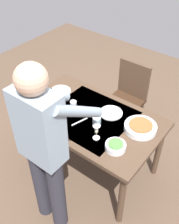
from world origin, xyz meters
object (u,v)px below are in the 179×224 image
object	(u,v)px
serving_bowl_pasta	(140,127)
side_bowl_salad	(116,146)
water_cup_near_left	(73,105)
dining_table	(89,122)
dinner_plate_near	(111,113)
person_server	(44,147)
dinner_plate_far	(60,91)
wine_bottle	(52,104)
wine_glass_left	(96,130)
chair_near	(128,94)
water_cup_near_right	(48,100)
water_cup_far_left	(97,121)

from	to	relation	value
serving_bowl_pasta	side_bowl_salad	world-z (taller)	same
water_cup_near_left	side_bowl_salad	distance (m)	0.67
dining_table	dinner_plate_near	distance (m)	0.23
dinner_plate_near	person_server	bearing A→B (deg)	86.82
dinner_plate_far	dinner_plate_near	bearing A→B (deg)	-176.87
dining_table	wine_bottle	xyz separation A→B (m)	(0.31, 0.19, 0.19)
dinner_plate_far	wine_glass_left	bearing A→B (deg)	155.91
serving_bowl_pasta	dinner_plate_far	bearing A→B (deg)	0.28
chair_near	dinner_plate_near	distance (m)	0.71
dining_table	dinner_plate_near	bearing A→B (deg)	-131.81
water_cup_near_right	dinner_plate_near	distance (m)	0.66
serving_bowl_pasta	water_cup_near_right	bearing A→B (deg)	13.91
serving_bowl_pasta	side_bowl_salad	distance (m)	0.34
wine_glass_left	dinner_plate_near	world-z (taller)	wine_glass_left
water_cup_near_right	dinner_plate_far	bearing A→B (deg)	-80.28
chair_near	dinner_plate_far	size ratio (longest dim) A/B	3.96
person_server	wine_bottle	xyz separation A→B (m)	(0.41, -0.50, -0.11)
wine_glass_left	water_cup_near_right	bearing A→B (deg)	-7.99
chair_near	wine_bottle	bearing A→B (deg)	74.03
dining_table	side_bowl_salad	xyz separation A→B (m)	(-0.44, 0.21, 0.12)
dinner_plate_near	dinner_plate_far	xyz separation A→B (m)	(0.65, 0.04, 0.00)
water_cup_near_right	water_cup_far_left	distance (m)	0.60
water_cup_near_right	wine_glass_left	bearing A→B (deg)	172.01
wine_glass_left	person_server	bearing A→B (deg)	74.36
dining_table	water_cup_near_right	world-z (taller)	water_cup_near_right
water_cup_far_left	chair_near	bearing A→B (deg)	-79.52
dining_table	wine_bottle	world-z (taller)	wine_bottle
water_cup_near_left	dinner_plate_near	distance (m)	0.38
water_cup_far_left	dinner_plate_near	bearing A→B (deg)	-92.52
wine_bottle	side_bowl_salad	xyz separation A→B (m)	(-0.75, 0.02, -0.08)
dining_table	serving_bowl_pasta	distance (m)	0.52
side_bowl_salad	dinner_plate_near	xyz separation A→B (m)	(0.30, -0.37, -0.03)
water_cup_near_right	water_cup_far_left	xyz separation A→B (m)	(-0.60, -0.04, -0.00)
wine_bottle	serving_bowl_pasta	bearing A→B (deg)	-158.47
person_server	dining_table	bearing A→B (deg)	-81.99
dinner_plate_near	dining_table	bearing A→B (deg)	48.19
water_cup_far_left	dinner_plate_far	bearing A→B (deg)	-16.62
person_server	wine_glass_left	world-z (taller)	person_server
side_bowl_salad	water_cup_near_right	bearing A→B (deg)	-6.34
person_server	serving_bowl_pasta	bearing A→B (deg)	-115.60
water_cup_far_left	serving_bowl_pasta	distance (m)	0.41
water_cup_far_left	dinner_plate_near	world-z (taller)	water_cup_far_left
water_cup_near_left	serving_bowl_pasta	bearing A→B (deg)	-168.48
serving_bowl_pasta	dinner_plate_far	world-z (taller)	serving_bowl_pasta
side_bowl_salad	dinner_plate_far	xyz separation A→B (m)	(0.94, -0.33, -0.03)
water_cup_near_left	water_cup_far_left	world-z (taller)	water_cup_far_left
dinner_plate_far	water_cup_near_right	bearing A→B (deg)	99.72
person_server	water_cup_far_left	distance (m)	0.65
water_cup_near_left	serving_bowl_pasta	size ratio (longest dim) A/B	0.31
side_bowl_salad	dinner_plate_far	size ratio (longest dim) A/B	0.78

